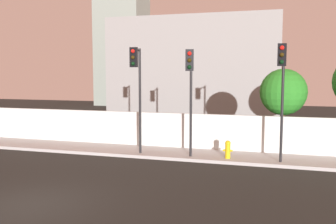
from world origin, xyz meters
TOP-DOWN VIEW (x-y plane):
  - ground_plane at (0.00, 0.00)m, footprint 80.00×80.00m
  - sidewalk at (0.00, 8.20)m, footprint 36.00×2.40m
  - perimeter_wall at (0.00, 9.49)m, footprint 36.00×0.18m
  - traffic_light_left at (7.35, 6.98)m, footprint 0.35×1.35m
  - traffic_light_center at (3.48, 6.73)m, footprint 0.53×1.79m
  - traffic_light_right at (0.83, 7.08)m, footprint 0.35×1.15m
  - fire_hydrant at (5.07, 7.60)m, footprint 0.44×0.26m
  - roadside_tree_leftmost at (7.45, 10.39)m, footprint 2.35×2.35m
  - low_building_distant at (0.04, 23.49)m, footprint 14.62×6.00m

SIDE VIEW (x-z plane):
  - ground_plane at x=0.00m, z-range 0.00..0.00m
  - sidewalk at x=0.00m, z-range 0.00..0.15m
  - fire_hydrant at x=5.07m, z-range 0.18..1.01m
  - perimeter_wall at x=0.00m, z-range 0.15..1.95m
  - roadside_tree_leftmost at x=7.45m, z-range 0.95..5.22m
  - traffic_light_center at x=3.48m, z-range 1.28..6.16m
  - traffic_light_right at x=0.83m, z-range 1.28..6.34m
  - traffic_light_left at x=7.35m, z-range 1.29..6.36m
  - low_building_distant at x=0.04m, z-range 0.00..8.81m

